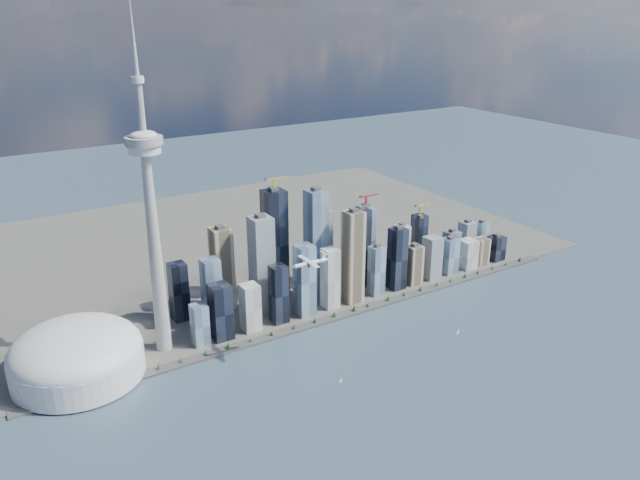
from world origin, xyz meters
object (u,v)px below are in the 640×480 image
sailboat_west (341,380)px  sailboat_east (458,332)px  airplane (310,262)px  needle_tower (151,217)px  dome_stadium (77,355)px

sailboat_west → sailboat_east: sailboat_east is taller
airplane → needle_tower: bearing=144.9°
sailboat_west → needle_tower: bearing=133.5°
dome_stadium → sailboat_east: bearing=-19.6°
airplane → sailboat_west: (-0.59, -89.73, -164.11)m
dome_stadium → sailboat_west: 408.77m
dome_stadium → sailboat_east: dome_stadium is taller
sailboat_east → dome_stadium: bearing=159.7°
needle_tower → sailboat_west: bearing=-50.1°
needle_tower → airplane: 256.63m
sailboat_west → sailboat_east: bearing=6.9°
dome_stadium → sailboat_east: 634.10m
sailboat_east → sailboat_west: bearing=-177.5°
needle_tower → sailboat_west: needle_tower is taller
needle_tower → dome_stadium: size_ratio=2.75×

